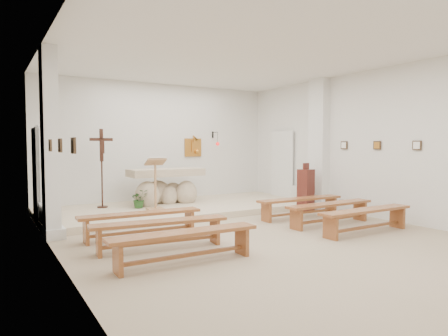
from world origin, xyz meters
TOP-DOWN VIEW (x-y plane):
  - ground at (0.00, 0.00)m, footprint 7.00×10.00m
  - wall_left at (-3.49, 0.00)m, footprint 0.02×10.00m
  - wall_right at (3.49, 0.00)m, footprint 0.02×10.00m
  - wall_back at (0.00, 4.99)m, footprint 7.00×0.02m
  - ceiling at (0.00, 0.00)m, footprint 7.00×10.00m
  - sanctuary_platform at (0.00, 3.50)m, footprint 6.98×3.00m
  - pilaster_left at (-3.37, 2.00)m, footprint 0.26×0.55m
  - pilaster_right at (3.37, 2.00)m, footprint 0.26×0.55m
  - gold_wall_relief at (1.05, 4.96)m, footprint 0.55×0.04m
  - sanctuary_lamp at (1.75, 4.71)m, footprint 0.11×0.36m
  - station_frame_left_front at (-3.47, -0.80)m, footprint 0.03×0.20m
  - station_frame_left_mid at (-3.47, 0.20)m, footprint 0.03×0.20m
  - station_frame_left_rear at (-3.47, 1.20)m, footprint 0.03×0.20m
  - station_frame_right_front at (3.47, -0.80)m, footprint 0.03×0.20m
  - station_frame_right_mid at (3.47, 0.20)m, footprint 0.03×0.20m
  - station_frame_right_rear at (3.47, 1.20)m, footprint 0.03×0.20m
  - radiator_left at (-3.43, 2.70)m, footprint 0.10×0.85m
  - radiator_right at (3.43, 2.70)m, footprint 0.10×0.85m
  - altar at (-0.26, 4.01)m, footprint 2.00×0.93m
  - lectern at (-0.89, 3.10)m, footprint 0.49×0.42m
  - crucifix_stand at (-1.89, 4.18)m, footprint 0.60×0.26m
  - potted_plant at (-1.12, 3.64)m, footprint 0.43×0.37m
  - donation_pedestal at (2.83, 1.90)m, footprint 0.39×0.39m
  - bench_left_front at (-1.95, 1.13)m, footprint 2.28×0.45m
  - bench_right_front at (1.95, 1.13)m, footprint 2.28×0.42m
  - bench_left_second at (-1.95, 0.18)m, footprint 2.30×0.63m
  - bench_right_second at (1.95, 0.18)m, footprint 2.28×0.42m
  - bench_left_third at (-1.95, -0.77)m, footprint 2.27×0.39m
  - bench_right_third at (1.95, -0.77)m, footprint 2.27×0.38m

SIDE VIEW (x-z plane):
  - ground at x=0.00m, z-range 0.00..0.00m
  - sanctuary_platform at x=0.00m, z-range 0.00..0.15m
  - radiator_left at x=-3.43m, z-range 0.01..0.53m
  - radiator_right at x=3.43m, z-range 0.01..0.53m
  - bench_left_front at x=-1.95m, z-range 0.12..0.60m
  - bench_right_front at x=1.95m, z-range 0.12..0.60m
  - bench_left_second at x=-1.95m, z-range 0.12..0.60m
  - bench_right_second at x=1.95m, z-range 0.12..0.60m
  - bench_left_third at x=-1.95m, z-range 0.12..0.60m
  - bench_right_third at x=1.95m, z-range 0.12..0.60m
  - potted_plant at x=-1.12m, z-range 0.15..0.61m
  - altar at x=-0.26m, z-range 0.03..1.06m
  - donation_pedestal at x=2.83m, z-range -0.07..1.18m
  - lectern at x=-0.89m, z-range 0.14..1.44m
  - crucifix_stand at x=-1.89m, z-range 0.30..2.28m
  - gold_wall_relief at x=1.05m, z-range 1.38..1.92m
  - station_frame_left_front at x=-3.47m, z-range 1.62..1.82m
  - station_frame_left_mid at x=-3.47m, z-range 1.62..1.82m
  - station_frame_left_rear at x=-3.47m, z-range 1.62..1.82m
  - station_frame_right_front at x=3.47m, z-range 1.62..1.82m
  - station_frame_right_mid at x=3.47m, z-range 1.62..1.82m
  - station_frame_right_rear at x=3.47m, z-range 1.62..1.82m
  - wall_left at x=-3.49m, z-range 0.00..3.50m
  - wall_right at x=3.49m, z-range 0.00..3.50m
  - wall_back at x=0.00m, z-range 0.00..3.50m
  - pilaster_left at x=-3.37m, z-range 0.00..3.50m
  - pilaster_right at x=3.37m, z-range 0.00..3.50m
  - sanctuary_lamp at x=1.75m, z-range 1.59..2.03m
  - ceiling at x=0.00m, z-range 3.48..3.50m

